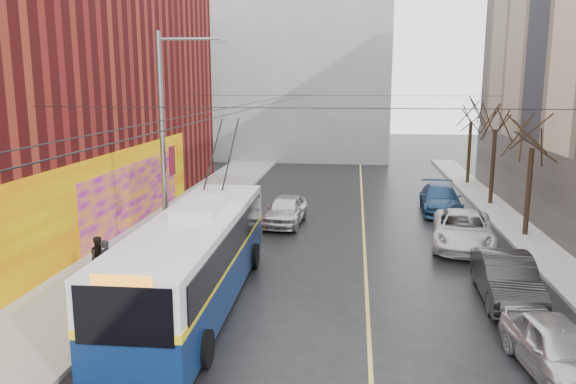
% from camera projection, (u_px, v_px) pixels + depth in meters
% --- Properties ---
extents(sidewalk_left, '(4.00, 60.00, 0.15)m').
position_uv_depth(sidewalk_left, '(145.00, 248.00, 24.40)').
color(sidewalk_left, gray).
rests_on(sidewalk_left, ground).
extents(sidewalk_right, '(2.00, 60.00, 0.15)m').
position_uv_depth(sidewalk_right, '(554.00, 262.00, 22.42)').
color(sidewalk_right, gray).
rests_on(sidewalk_right, ground).
extents(lane_line, '(0.12, 50.00, 0.01)m').
position_uv_depth(lane_line, '(364.00, 244.00, 25.26)').
color(lane_line, '#BFB74C').
rests_on(lane_line, ground).
extents(building_far, '(20.50, 12.10, 18.00)m').
position_uv_depth(building_far, '(285.00, 63.00, 54.60)').
color(building_far, gray).
rests_on(building_far, ground).
extents(streetlight_pole, '(2.65, 0.60, 9.00)m').
position_uv_depth(streetlight_pole, '(167.00, 144.00, 21.32)').
color(streetlight_pole, slate).
rests_on(streetlight_pole, ground).
extents(catenary_wires, '(18.00, 60.00, 0.22)m').
position_uv_depth(catenary_wires, '(277.00, 103.00, 25.28)').
color(catenary_wires, black).
extents(tree_near, '(3.20, 3.20, 6.40)m').
position_uv_depth(tree_near, '(533.00, 131.00, 25.38)').
color(tree_near, black).
rests_on(tree_near, ground).
extents(tree_mid, '(3.20, 3.20, 6.68)m').
position_uv_depth(tree_mid, '(496.00, 116.00, 32.15)').
color(tree_mid, black).
rests_on(tree_mid, ground).
extents(tree_far, '(3.20, 3.20, 6.57)m').
position_uv_depth(tree_far, '(472.00, 112.00, 38.99)').
color(tree_far, black).
rests_on(tree_far, ground).
extents(pigeons_flying, '(3.86, 3.06, 1.75)m').
position_uv_depth(pigeons_flying, '(250.00, 89.00, 20.55)').
color(pigeons_flying, slate).
extents(trolleybus, '(3.00, 12.09, 5.69)m').
position_uv_depth(trolleybus, '(195.00, 259.00, 17.99)').
color(trolleybus, '#091D48').
rests_on(trolleybus, ground).
extents(parked_car_a, '(2.14, 4.28, 1.40)m').
position_uv_depth(parked_car_a, '(558.00, 349.00, 13.78)').
color(parked_car_a, '#BCBCC1').
rests_on(parked_car_a, ground).
extents(parked_car_b, '(1.82, 4.75, 1.54)m').
position_uv_depth(parked_car_b, '(506.00, 278.00, 18.54)').
color(parked_car_b, black).
rests_on(parked_car_b, ground).
extents(parked_car_c, '(3.29, 5.79, 1.53)m').
position_uv_depth(parked_car_c, '(463.00, 230.00, 24.73)').
color(parked_car_c, silver).
rests_on(parked_car_c, ground).
extents(parked_car_d, '(2.35, 5.26, 1.50)m').
position_uv_depth(parked_car_d, '(440.00, 199.00, 31.32)').
color(parked_car_d, navy).
rests_on(parked_car_d, ground).
extents(following_car, '(2.10, 4.50, 1.49)m').
position_uv_depth(following_car, '(286.00, 210.00, 28.62)').
color(following_car, '#BCBCC1').
rests_on(following_car, ground).
extents(pedestrian_a, '(0.58, 0.69, 1.61)m').
position_uv_depth(pedestrian_a, '(107.00, 262.00, 19.60)').
color(pedestrian_a, black).
rests_on(pedestrian_a, sidewalk_left).
extents(pedestrian_b, '(0.98, 0.98, 1.60)m').
position_uv_depth(pedestrian_b, '(100.00, 258.00, 20.09)').
color(pedestrian_b, black).
rests_on(pedestrian_b, sidewalk_left).
extents(pedestrian_c, '(1.20, 1.32, 1.78)m').
position_uv_depth(pedestrian_c, '(163.00, 235.00, 22.75)').
color(pedestrian_c, black).
rests_on(pedestrian_c, sidewalk_left).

